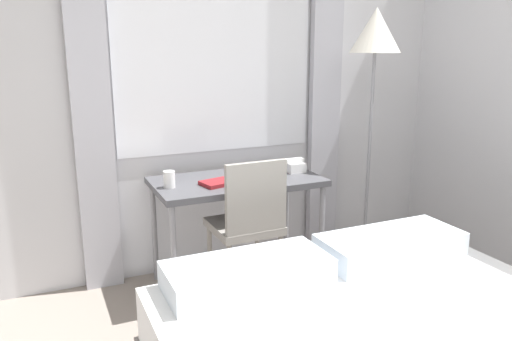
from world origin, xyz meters
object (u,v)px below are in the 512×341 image
Objects in this scene: book at (220,182)px; desk_chair at (248,220)px; standing_lamp at (375,48)px; desk at (237,188)px; mug at (169,179)px; telephone at (294,166)px.

desk_chair is at bearing -59.91° from book.
desk_chair is 1.46m from standing_lamp.
book reaches higher than desk.
standing_lamp is (0.99, -0.08, 0.89)m from desk.
standing_lamp reaches higher than mug.
mug is at bearing 147.95° from desk_chair.
mug is (-0.89, -0.05, 0.01)m from telephone.
book is (-1.14, -0.01, -0.82)m from standing_lamp.
telephone is (0.47, 0.30, 0.23)m from desk_chair.
desk_chair reaches higher than telephone.
desk_chair is 0.51× the size of standing_lamp.
mug is (-0.42, 0.25, 0.24)m from desk_chair.
mug is at bearing 169.38° from book.
standing_lamp reaches higher than desk_chair.
mug is (-1.44, 0.05, -0.78)m from standing_lamp.
book is 2.43× the size of mug.
desk_chair reaches higher than book.
standing_lamp is 12.42× the size of telephone.
telephone is (-0.55, 0.10, -0.79)m from standing_lamp.
desk is 0.19m from book.
telephone reaches higher than desk.
desk is 10.50× the size of mug.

